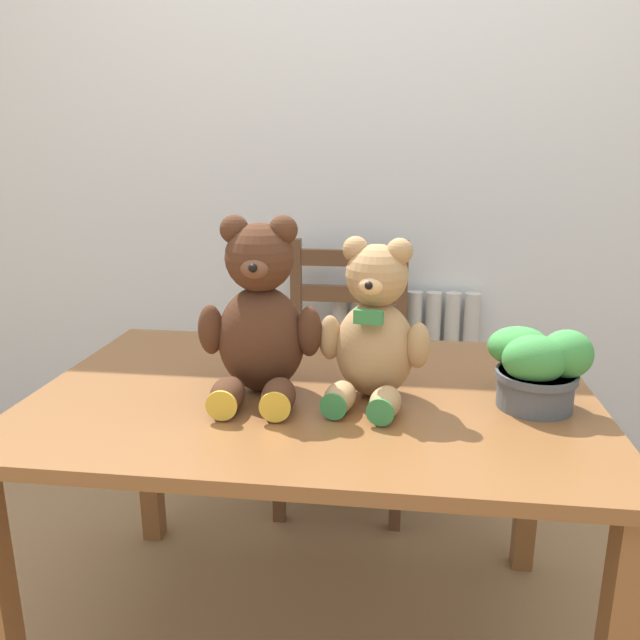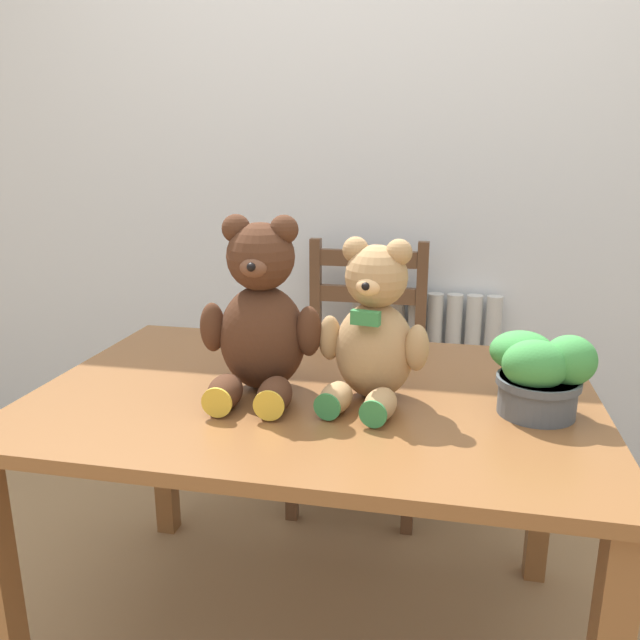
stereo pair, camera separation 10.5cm
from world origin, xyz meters
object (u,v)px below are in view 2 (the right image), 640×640
(wooden_chair_behind, at_px, (361,371))
(potted_plant, at_px, (539,373))
(teddy_bear_right, at_px, (373,332))
(teddy_bear_left, at_px, (261,318))

(wooden_chair_behind, distance_m, potted_plant, 1.01)
(teddy_bear_right, xyz_separation_m, potted_plant, (0.35, -0.01, -0.06))
(teddy_bear_right, bearing_deg, potted_plant, -171.66)
(teddy_bear_left, distance_m, teddy_bear_right, 0.26)
(wooden_chair_behind, xyz_separation_m, teddy_bear_right, (0.14, -0.81, 0.39))
(teddy_bear_left, relative_size, teddy_bear_right, 1.12)
(wooden_chair_behind, bearing_deg, teddy_bear_right, 99.67)
(wooden_chair_behind, xyz_separation_m, potted_plant, (0.49, -0.82, 0.33))
(teddy_bear_right, bearing_deg, wooden_chair_behind, -70.45)
(teddy_bear_right, distance_m, potted_plant, 0.36)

